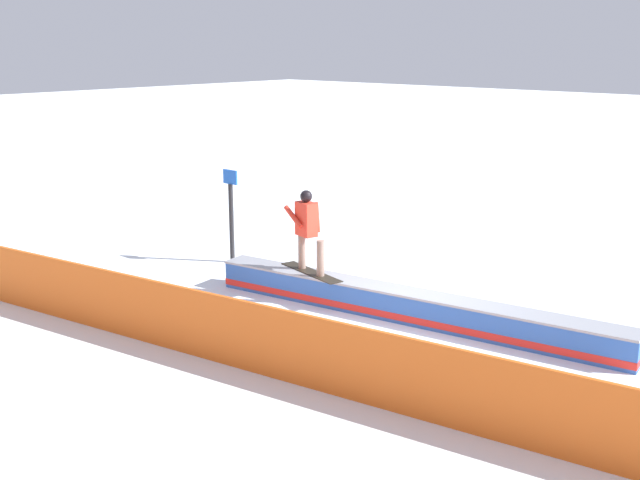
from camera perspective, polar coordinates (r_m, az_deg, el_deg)
The scene contains 5 objects.
ground_plane at distance 13.50m, azimuth 6.36°, elevation -5.85°, with size 120.00×120.00×0.00m, color white.
grind_box at distance 13.42m, azimuth 6.38°, elevation -4.88°, with size 7.57×1.68×0.53m.
snowboarder at distance 14.14m, azimuth -0.92°, elevation 0.87°, with size 1.62×0.65×1.51m.
safety_fence at distance 11.04m, azimuth -3.18°, elevation -7.57°, with size 13.44×0.06×1.05m, color orange.
trail_marker at distance 16.72m, azimuth -6.51°, elevation 1.95°, with size 0.40×0.10×2.01m.
Camera 1 is at (-7.22, 10.42, 4.65)m, focal length 43.77 mm.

